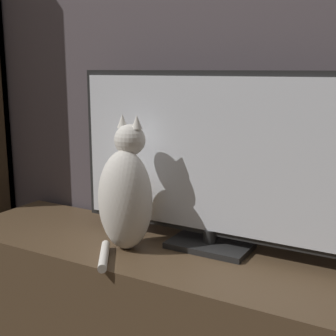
% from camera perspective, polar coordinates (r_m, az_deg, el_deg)
% --- Properties ---
extents(wall_back, '(4.80, 0.05, 2.60)m').
position_cam_1_polar(wall_back, '(1.76, 2.99, 18.46)').
color(wall_back, '#564C51').
rests_on(wall_back, ground_plane).
extents(tv_stand, '(1.53, 0.46, 0.50)m').
position_cam_1_polar(tv_stand, '(1.73, -1.76, -17.43)').
color(tv_stand, brown).
rests_on(tv_stand, ground_plane).
extents(tv, '(1.01, 0.17, 0.59)m').
position_cam_1_polar(tv, '(1.54, 5.39, 0.98)').
color(tv, black).
rests_on(tv, tv_stand).
extents(cat, '(0.19, 0.30, 0.45)m').
position_cam_1_polar(cat, '(1.57, -5.11, -3.28)').
color(cat, silver).
rests_on(cat, tv_stand).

